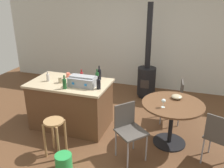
{
  "coord_description": "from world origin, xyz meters",
  "views": [
    {
      "loc": [
        1.15,
        -3.55,
        2.47
      ],
      "look_at": [
        -0.1,
        0.27,
        0.89
      ],
      "focal_mm": 38.33,
      "sensor_mm": 36.0,
      "label": 1
    }
  ],
  "objects_px": {
    "bottle_4": "(99,84)",
    "cup_0": "(68,75)",
    "dining_table": "(172,113)",
    "wine_glass": "(164,101)",
    "cup_1": "(61,80)",
    "kitchen_island": "(71,104)",
    "bottle_0": "(82,76)",
    "folding_chair_left": "(129,127)",
    "bottle_2": "(97,77)",
    "folding_chair_far": "(175,98)",
    "bottle_1": "(48,77)",
    "toolbox": "(83,81)",
    "serving_bowl": "(177,97)",
    "wooden_stool": "(55,130)",
    "bottle_3": "(64,84)",
    "wood_stove": "(147,75)",
    "bottle_5": "(99,74)",
    "plastic_bucket": "(64,162)",
    "folding_chair_near": "(219,136)"
  },
  "relations": [
    {
      "from": "cup_0",
      "to": "cup_1",
      "type": "xyz_separation_m",
      "value": [
        0.02,
        -0.32,
        0.01
      ]
    },
    {
      "from": "kitchen_island",
      "to": "plastic_bucket",
      "type": "distance_m",
      "value": 1.32
    },
    {
      "from": "wooden_stool",
      "to": "toolbox",
      "type": "bearing_deg",
      "value": 80.29
    },
    {
      "from": "folding_chair_left",
      "to": "wood_stove",
      "type": "height_order",
      "value": "wood_stove"
    },
    {
      "from": "bottle_2",
      "to": "toolbox",
      "type": "bearing_deg",
      "value": -122.86
    },
    {
      "from": "bottle_2",
      "to": "bottle_4",
      "type": "height_order",
      "value": "bottle_2"
    },
    {
      "from": "bottle_4",
      "to": "bottle_5",
      "type": "bearing_deg",
      "value": 109.56
    },
    {
      "from": "bottle_5",
      "to": "serving_bowl",
      "type": "bearing_deg",
      "value": -5.17
    },
    {
      "from": "bottle_4",
      "to": "cup_0",
      "type": "bearing_deg",
      "value": 153.8
    },
    {
      "from": "kitchen_island",
      "to": "cup_0",
      "type": "relative_size",
      "value": 13.75
    },
    {
      "from": "wine_glass",
      "to": "serving_bowl",
      "type": "bearing_deg",
      "value": 65.72
    },
    {
      "from": "folding_chair_far",
      "to": "bottle_4",
      "type": "relative_size",
      "value": 3.72
    },
    {
      "from": "kitchen_island",
      "to": "plastic_bucket",
      "type": "xyz_separation_m",
      "value": [
        0.47,
        -1.19,
        -0.32
      ]
    },
    {
      "from": "wood_stove",
      "to": "bottle_0",
      "type": "height_order",
      "value": "wood_stove"
    },
    {
      "from": "dining_table",
      "to": "bottle_0",
      "type": "distance_m",
      "value": 1.77
    },
    {
      "from": "wooden_stool",
      "to": "cup_1",
      "type": "relative_size",
      "value": 5.45
    },
    {
      "from": "bottle_2",
      "to": "bottle_3",
      "type": "bearing_deg",
      "value": -130.44
    },
    {
      "from": "kitchen_island",
      "to": "toolbox",
      "type": "height_order",
      "value": "toolbox"
    },
    {
      "from": "dining_table",
      "to": "wine_glass",
      "type": "xyz_separation_m",
      "value": [
        -0.14,
        -0.19,
        0.28
      ]
    },
    {
      "from": "folding_chair_left",
      "to": "bottle_2",
      "type": "distance_m",
      "value": 1.2
    },
    {
      "from": "folding_chair_left",
      "to": "dining_table",
      "type": "bearing_deg",
      "value": 43.16
    },
    {
      "from": "cup_0",
      "to": "cup_1",
      "type": "bearing_deg",
      "value": -87.28
    },
    {
      "from": "toolbox",
      "to": "serving_bowl",
      "type": "distance_m",
      "value": 1.64
    },
    {
      "from": "toolbox",
      "to": "wood_stove",
      "type": "bearing_deg",
      "value": 66.78
    },
    {
      "from": "folding_chair_near",
      "to": "toolbox",
      "type": "relative_size",
      "value": 1.86
    },
    {
      "from": "wine_glass",
      "to": "wood_stove",
      "type": "bearing_deg",
      "value": 107.04
    },
    {
      "from": "bottle_5",
      "to": "wood_stove",
      "type": "bearing_deg",
      "value": 66.34
    },
    {
      "from": "folding_chair_left",
      "to": "bottle_5",
      "type": "height_order",
      "value": "bottle_5"
    },
    {
      "from": "cup_1",
      "to": "kitchen_island",
      "type": "bearing_deg",
      "value": 26.71
    },
    {
      "from": "dining_table",
      "to": "bottle_1",
      "type": "relative_size",
      "value": 5.45
    },
    {
      "from": "cup_0",
      "to": "cup_1",
      "type": "height_order",
      "value": "cup_1"
    },
    {
      "from": "toolbox",
      "to": "dining_table",
      "type": "bearing_deg",
      "value": 2.42
    },
    {
      "from": "wood_stove",
      "to": "cup_0",
      "type": "height_order",
      "value": "wood_stove"
    },
    {
      "from": "wooden_stool",
      "to": "bottle_0",
      "type": "bearing_deg",
      "value": 90.63
    },
    {
      "from": "wooden_stool",
      "to": "folding_chair_near",
      "type": "xyz_separation_m",
      "value": [
        2.41,
        0.51,
        0.08
      ]
    },
    {
      "from": "bottle_4",
      "to": "cup_0",
      "type": "xyz_separation_m",
      "value": [
        -0.78,
        0.39,
        -0.05
      ]
    },
    {
      "from": "wood_stove",
      "to": "cup_1",
      "type": "distance_m",
      "value": 2.3
    },
    {
      "from": "bottle_4",
      "to": "bottle_2",
      "type": "bearing_deg",
      "value": 115.55
    },
    {
      "from": "wooden_stool",
      "to": "bottle_0",
      "type": "height_order",
      "value": "bottle_0"
    },
    {
      "from": "dining_table",
      "to": "folding_chair_left",
      "type": "bearing_deg",
      "value": -136.84
    },
    {
      "from": "wood_stove",
      "to": "bottle_4",
      "type": "relative_size",
      "value": 9.63
    },
    {
      "from": "dining_table",
      "to": "folding_chair_far",
      "type": "xyz_separation_m",
      "value": [
        -0.01,
        0.77,
        -0.07
      ]
    },
    {
      "from": "bottle_4",
      "to": "cup_1",
      "type": "relative_size",
      "value": 2.08
    },
    {
      "from": "cup_0",
      "to": "bottle_1",
      "type": "bearing_deg",
      "value": -128.05
    },
    {
      "from": "bottle_1",
      "to": "cup_1",
      "type": "height_order",
      "value": "bottle_1"
    },
    {
      "from": "bottle_5",
      "to": "wine_glass",
      "type": "xyz_separation_m",
      "value": [
        1.27,
        -0.53,
        -0.13
      ]
    },
    {
      "from": "bottle_1",
      "to": "cup_1",
      "type": "distance_m",
      "value": 0.26
    },
    {
      "from": "kitchen_island",
      "to": "bottle_4",
      "type": "height_order",
      "value": "bottle_4"
    },
    {
      "from": "folding_chair_near",
      "to": "wine_glass",
      "type": "height_order",
      "value": "wine_glass"
    },
    {
      "from": "folding_chair_left",
      "to": "cup_0",
      "type": "relative_size",
      "value": 8.16
    }
  ]
}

